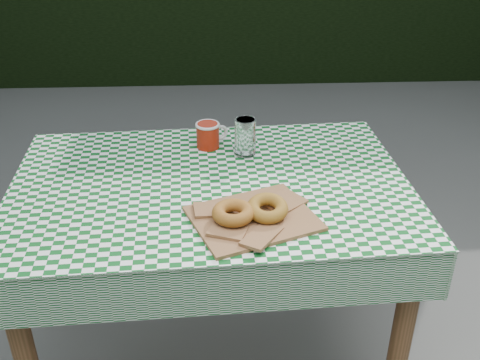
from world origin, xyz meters
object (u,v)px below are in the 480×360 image
(paper_bag, at_px, (253,217))
(drinking_glass, at_px, (245,137))
(table, at_px, (213,283))
(coffee_mug, at_px, (208,135))

(paper_bag, distance_m, drinking_glass, 0.39)
(paper_bag, bearing_deg, table, 119.24)
(table, relative_size, drinking_glass, 9.45)
(table, bearing_deg, drinking_glass, 55.34)
(table, relative_size, coffee_mug, 7.69)
(coffee_mug, bearing_deg, table, -114.04)
(table, height_order, coffee_mug, coffee_mug)
(drinking_glass, bearing_deg, coffee_mug, 153.89)
(table, height_order, paper_bag, paper_bag)
(coffee_mug, height_order, drinking_glass, drinking_glass)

